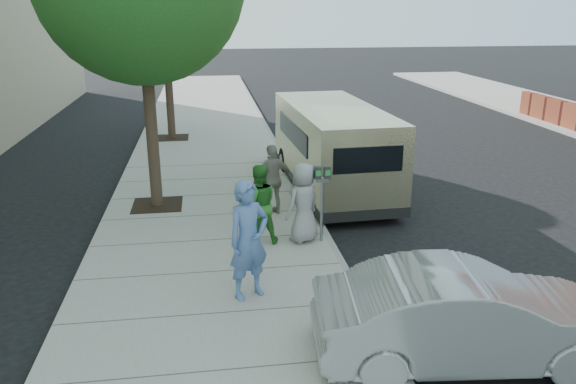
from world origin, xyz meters
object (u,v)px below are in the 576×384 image
object	(u,v)px
person_officer	(249,240)
tree_far	(165,4)
van	(332,146)
person_green_shirt	(259,204)
parking_meter	(322,187)
person_striped_polo	(273,180)
sedan	(466,317)
person_gray_shirt	(304,203)

from	to	relation	value
person_officer	tree_far	bearing A→B (deg)	71.01
van	person_green_shirt	xyz separation A→B (m)	(-2.34, -3.67, -0.25)
van	person_green_shirt	world-z (taller)	van
parking_meter	person_striped_polo	bearing A→B (deg)	113.82
tree_far	sedan	distance (m)	15.85
tree_far	person_officer	bearing A→B (deg)	-81.65
van	person_green_shirt	distance (m)	4.36
sedan	van	bearing A→B (deg)	6.60
person_green_shirt	person_gray_shirt	xyz separation A→B (m)	(0.92, -0.03, 0.00)
tree_far	person_officer	xyz separation A→B (m)	(1.84, -12.50, -3.72)
tree_far	van	bearing A→B (deg)	-55.45
tree_far	person_striped_polo	size ratio (longest dim) A/B	3.91
person_green_shirt	van	bearing A→B (deg)	-127.19
tree_far	van	size ratio (longest dim) A/B	1.02
person_striped_polo	parking_meter	bearing A→B (deg)	96.94
sedan	person_green_shirt	size ratio (longest dim) A/B	2.54
sedan	person_green_shirt	bearing A→B (deg)	35.73
sedan	person_green_shirt	xyz separation A→B (m)	(-2.48, 4.27, 0.29)
parking_meter	person_striped_polo	distance (m)	1.96
parking_meter	sedan	distance (m)	4.39
tree_far	person_gray_shirt	bearing A→B (deg)	-73.12
person_green_shirt	person_gray_shirt	world-z (taller)	same
person_green_shirt	person_striped_polo	distance (m)	1.75
van	parking_meter	bearing A→B (deg)	-108.13
person_gray_shirt	person_striped_polo	world-z (taller)	person_gray_shirt
sedan	person_officer	size ratio (longest dim) A/B	2.09
person_officer	person_green_shirt	size ratio (longest dim) A/B	1.21
parking_meter	person_officer	bearing A→B (deg)	-128.54
tree_far	person_officer	distance (m)	13.17
tree_far	van	world-z (taller)	tree_far
tree_far	person_striped_polo	xyz separation A→B (m)	(2.71, -8.61, -3.90)
parking_meter	person_striped_polo	world-z (taller)	person_striped_polo
van	person_gray_shirt	bearing A→B (deg)	-113.52
sedan	person_officer	bearing A→B (deg)	59.94
sedan	person_green_shirt	world-z (taller)	person_green_shirt
person_officer	parking_meter	bearing A→B (deg)	24.67
parking_meter	person_green_shirt	world-z (taller)	person_green_shirt
tree_far	van	distance (m)	8.81
person_green_shirt	person_striped_polo	bearing A→B (deg)	-111.23
van	sedan	xyz separation A→B (m)	(0.14, -7.94, -0.53)
van	sedan	size ratio (longest dim) A/B	1.50
sedan	person_gray_shirt	bearing A→B (deg)	25.80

